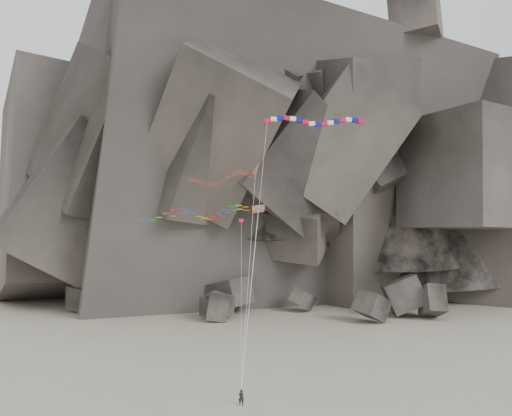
{
  "coord_description": "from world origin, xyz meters",
  "views": [
    {
      "loc": [
        -0.92,
        -58.01,
        16.81
      ],
      "look_at": [
        -1.38,
        6.0,
        19.04
      ],
      "focal_mm": 35.0,
      "sensor_mm": 36.0,
      "label": 1
    }
  ],
  "objects_px": {
    "kite_flyer": "(241,396)",
    "delta_kite": "(218,178)",
    "parafoil_kite": "(194,213)",
    "pennant_kite": "(241,244)",
    "banner_kite": "(314,122)"
  },
  "relations": [
    {
      "from": "kite_flyer",
      "to": "parafoil_kite",
      "type": "distance_m",
      "value": 22.46
    },
    {
      "from": "kite_flyer",
      "to": "delta_kite",
      "type": "xyz_separation_m",
      "value": [
        -3.6,
        16.53,
        22.06
      ]
    },
    {
      "from": "delta_kite",
      "to": "pennant_kite",
      "type": "bearing_deg",
      "value": -81.41
    },
    {
      "from": "delta_kite",
      "to": "pennant_kite",
      "type": "distance_m",
      "value": 11.02
    },
    {
      "from": "kite_flyer",
      "to": "banner_kite",
      "type": "distance_m",
      "value": 32.87
    },
    {
      "from": "parafoil_kite",
      "to": "pennant_kite",
      "type": "xyz_separation_m",
      "value": [
        5.77,
        -2.93,
        -3.51
      ]
    },
    {
      "from": "banner_kite",
      "to": "pennant_kite",
      "type": "xyz_separation_m",
      "value": [
        -8.83,
        -3.81,
        -14.78
      ]
    },
    {
      "from": "kite_flyer",
      "to": "parafoil_kite",
      "type": "xyz_separation_m",
      "value": [
        -6.17,
        12.79,
        17.4
      ]
    },
    {
      "from": "banner_kite",
      "to": "parafoil_kite",
      "type": "distance_m",
      "value": 18.47
    },
    {
      "from": "banner_kite",
      "to": "parafoil_kite",
      "type": "relative_size",
      "value": 1.61
    },
    {
      "from": "kite_flyer",
      "to": "parafoil_kite",
      "type": "relative_size",
      "value": 0.09
    },
    {
      "from": "delta_kite",
      "to": "banner_kite",
      "type": "height_order",
      "value": "banner_kite"
    },
    {
      "from": "kite_flyer",
      "to": "parafoil_kite",
      "type": "height_order",
      "value": "parafoil_kite"
    },
    {
      "from": "kite_flyer",
      "to": "banner_kite",
      "type": "bearing_deg",
      "value": -126.91
    },
    {
      "from": "parafoil_kite",
      "to": "pennant_kite",
      "type": "distance_m",
      "value": 7.36
    }
  ]
}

